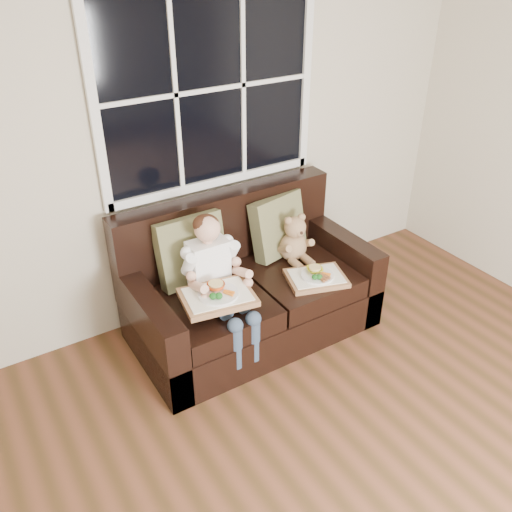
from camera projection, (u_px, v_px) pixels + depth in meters
window_back at (210, 89)px, 3.56m from camera, size 1.62×0.04×1.37m
loveseat at (248, 291)px, 3.91m from camera, size 1.70×0.92×0.96m
pillow_left at (191, 250)px, 3.67m from camera, size 0.48×0.22×0.49m
pillow_right at (278, 226)px, 4.00m from camera, size 0.48×0.29×0.46m
child at (216, 272)px, 3.51m from camera, size 0.38×0.59×0.86m
teddy_bear at (294, 241)px, 3.95m from camera, size 0.22×0.28×0.37m
tray_left at (218, 296)px, 3.40m from camera, size 0.50×0.41×0.10m
tray_right at (316, 277)px, 3.76m from camera, size 0.47×0.41×0.09m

